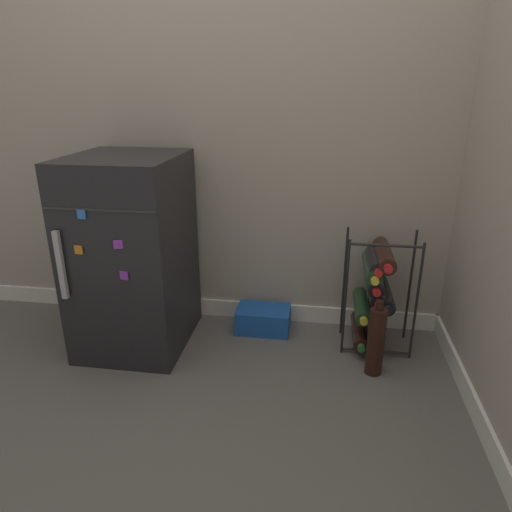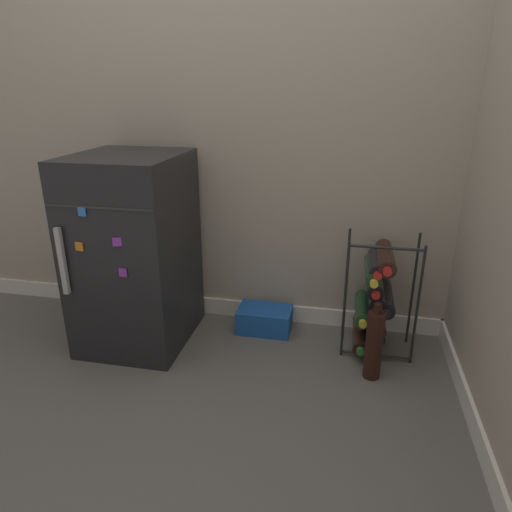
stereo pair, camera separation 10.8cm
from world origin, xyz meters
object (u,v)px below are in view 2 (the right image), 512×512
Objects in this scene: wine_rack at (375,295)px; loose_bottle_floor at (374,344)px; mini_fridge at (135,252)px; soda_box at (265,319)px.

wine_rack is 1.61× the size of loose_bottle_floor.
loose_bottle_floor is at bearing -90.37° from wine_rack.
mini_fridge reaches higher than soda_box.
loose_bottle_floor reaches higher than soda_box.
wine_rack is 2.09× the size of soda_box.
soda_box is at bearing 172.52° from wine_rack.
mini_fridge is 0.73m from soda_box.
loose_bottle_floor is at bearing -29.63° from soda_box.
mini_fridge is at bearing -162.72° from soda_box.
soda_box is (-0.53, 0.07, -0.22)m from wine_rack.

